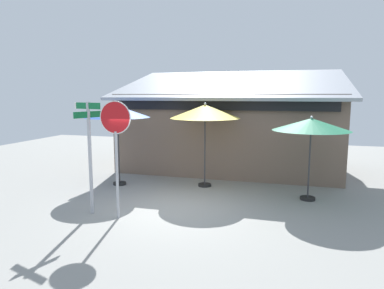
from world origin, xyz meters
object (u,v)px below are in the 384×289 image
(patio_umbrella_royal_blue_left, at_px, (117,112))
(patio_umbrella_forest_green_right, at_px, (311,125))
(patio_umbrella_mustard_center, at_px, (205,112))
(stop_sign, at_px, (116,137))
(street_sign_post, at_px, (89,146))

(patio_umbrella_royal_blue_left, relative_size, patio_umbrella_forest_green_right, 1.12)
(patio_umbrella_mustard_center, bearing_deg, patio_umbrella_forest_green_right, -11.01)
(patio_umbrella_forest_green_right, bearing_deg, patio_umbrella_mustard_center, 168.99)
(patio_umbrella_royal_blue_left, distance_m, patio_umbrella_forest_green_right, 6.19)
(patio_umbrella_mustard_center, bearing_deg, stop_sign, -111.10)
(street_sign_post, distance_m, patio_umbrella_mustard_center, 4.12)
(patio_umbrella_forest_green_right, bearing_deg, patio_umbrella_royal_blue_left, 179.64)
(stop_sign, bearing_deg, patio_umbrella_forest_green_right, 31.90)
(street_sign_post, xyz_separation_m, patio_umbrella_mustard_center, (2.20, 3.41, 0.72))
(stop_sign, height_order, patio_umbrella_forest_green_right, stop_sign)
(patio_umbrella_mustard_center, distance_m, patio_umbrella_forest_green_right, 3.37)
(patio_umbrella_royal_blue_left, height_order, patio_umbrella_mustard_center, patio_umbrella_mustard_center)
(stop_sign, distance_m, patio_umbrella_royal_blue_left, 3.34)
(stop_sign, bearing_deg, patio_umbrella_mustard_center, 68.90)
(stop_sign, height_order, patio_umbrella_mustard_center, stop_sign)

